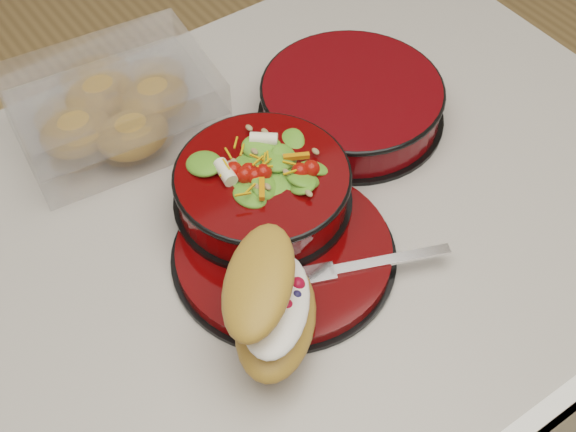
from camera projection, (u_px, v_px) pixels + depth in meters
island_counter at (231, 425)px, 1.26m from camera, size 1.24×0.74×0.90m
dinner_plate at (285, 252)px, 0.91m from camera, size 0.26×0.26×0.02m
salad_bowl at (262, 182)px, 0.92m from camera, size 0.21×0.21×0.09m
croissant at (272, 302)px, 0.80m from camera, size 0.16×0.18×0.09m
fork at (369, 264)px, 0.88m from camera, size 0.17×0.08×0.00m
pastry_box at (114, 107)px, 1.02m from camera, size 0.26×0.20×0.09m
extra_bowl at (352, 101)px, 1.04m from camera, size 0.25×0.25×0.05m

